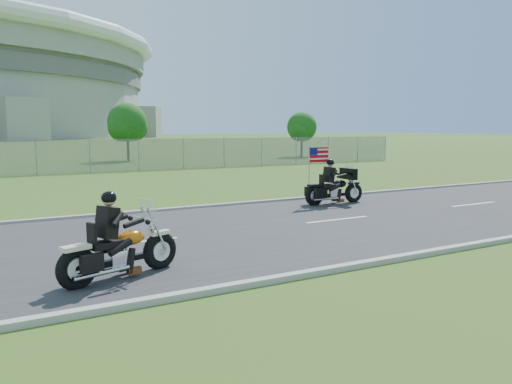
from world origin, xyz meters
TOP-DOWN VIEW (x-y plane):
  - ground at (0.00, 0.00)m, footprint 420.00×420.00m
  - road at (0.00, 0.00)m, footprint 120.00×8.00m
  - curb_north at (0.00, 4.05)m, footprint 120.00×0.18m
  - curb_south at (0.00, -4.05)m, footprint 120.00×0.18m
  - tree_fence_near at (6.04, 30.04)m, footprint 3.52×3.28m
  - tree_fence_far at (22.04, 28.03)m, footprint 3.08×2.87m
  - motorcycle_lead at (-2.93, -2.58)m, footprint 2.33×1.06m
  - motorcycle_follow at (5.86, 2.53)m, footprint 2.40×0.79m

SIDE VIEW (x-z plane):
  - ground at x=0.00m, z-range 0.00..0.00m
  - road at x=0.00m, z-range 0.00..0.04m
  - curb_north at x=0.00m, z-range -0.01..0.11m
  - curb_south at x=0.00m, z-range -0.01..0.11m
  - motorcycle_lead at x=-2.93m, z-range -0.29..1.32m
  - motorcycle_follow at x=5.86m, z-range -0.45..1.55m
  - tree_fence_far at x=22.04m, z-range 0.54..4.74m
  - tree_fence_near at x=6.04m, z-range 0.60..5.35m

